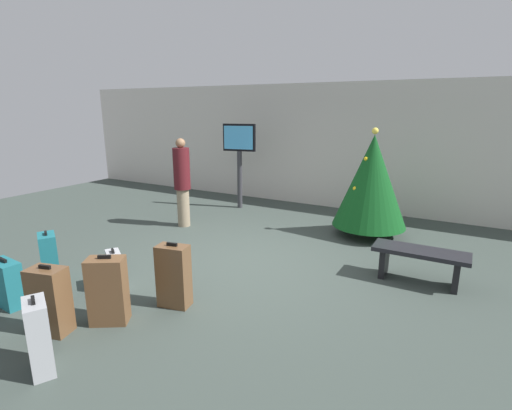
% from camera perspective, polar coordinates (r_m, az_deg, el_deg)
% --- Properties ---
extents(ground_plane, '(16.00, 16.00, 0.00)m').
position_cam_1_polar(ground_plane, '(6.19, -1.65, -8.43)').
color(ground_plane, '#38423D').
extents(back_wall, '(16.00, 0.20, 2.97)m').
position_cam_1_polar(back_wall, '(9.54, 11.35, 8.55)').
color(back_wall, beige).
rests_on(back_wall, ground_plane).
extents(holiday_tree, '(1.36, 1.36, 2.05)m').
position_cam_1_polar(holiday_tree, '(7.45, 16.80, 3.42)').
color(holiday_tree, '#4C3319').
rests_on(holiday_tree, ground_plane).
extents(flight_info_kiosk, '(0.79, 0.25, 2.03)m').
position_cam_1_polar(flight_info_kiosk, '(9.22, -2.50, 8.07)').
color(flight_info_kiosk, '#333338').
rests_on(flight_info_kiosk, ground_plane).
extents(waiting_bench, '(1.26, 0.44, 0.48)m').
position_cam_1_polar(waiting_bench, '(5.86, 23.18, -7.33)').
color(waiting_bench, black).
rests_on(waiting_bench, ground_plane).
extents(traveller_0, '(0.46, 0.46, 1.81)m').
position_cam_1_polar(traveller_0, '(7.92, -10.93, 3.59)').
color(traveller_0, gray).
rests_on(traveller_0, ground_plane).
extents(suitcase_0, '(0.43, 0.37, 0.74)m').
position_cam_1_polar(suitcase_0, '(6.13, -28.40, -6.97)').
color(suitcase_0, '#19606B').
rests_on(suitcase_0, ground_plane).
extents(suitcase_1, '(0.44, 0.34, 0.79)m').
position_cam_1_polar(suitcase_1, '(4.79, -28.36, -12.44)').
color(suitcase_1, brown).
rests_on(suitcase_1, ground_plane).
extents(suitcase_3, '(0.42, 0.30, 0.82)m').
position_cam_1_polar(suitcase_3, '(4.87, -12.14, -10.28)').
color(suitcase_3, brown).
rests_on(suitcase_3, ground_plane).
extents(suitcase_4, '(0.41, 0.33, 0.75)m').
position_cam_1_polar(suitcase_4, '(4.20, -29.59, -16.72)').
color(suitcase_4, '#9EA0A5').
rests_on(suitcase_4, ground_plane).
extents(suitcase_5, '(0.48, 0.25, 0.62)m').
position_cam_1_polar(suitcase_5, '(5.71, -33.11, -9.76)').
color(suitcase_5, '#19606B').
rests_on(suitcase_5, ground_plane).
extents(suitcase_6, '(0.48, 0.43, 0.82)m').
position_cam_1_polar(suitcase_6, '(4.72, -21.19, -11.81)').
color(suitcase_6, brown).
rests_on(suitcase_6, ground_plane).
extents(suitcase_7, '(0.38, 0.33, 0.57)m').
position_cam_1_polar(suitcase_7, '(5.56, -20.28, -9.14)').
color(suitcase_7, '#9EA0A5').
rests_on(suitcase_7, ground_plane).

